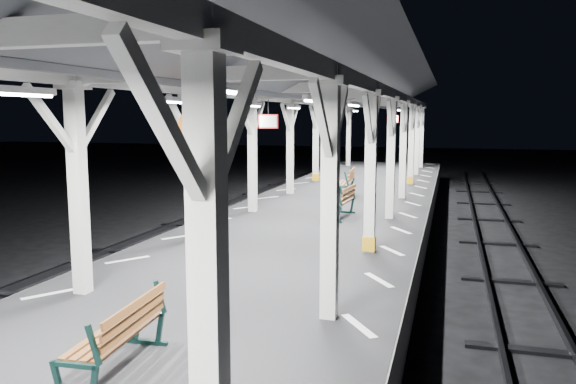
% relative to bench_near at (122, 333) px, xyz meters
% --- Properties ---
extents(ground, '(120.00, 120.00, 0.00)m').
position_rel_bench_near_xyz_m(ground, '(-0.17, 4.27, -1.44)').
color(ground, black).
rests_on(ground, ground).
extents(platform, '(6.00, 50.00, 1.00)m').
position_rel_bench_near_xyz_m(platform, '(-0.17, 4.27, -0.94)').
color(platform, black).
rests_on(platform, ground).
extents(hazard_stripes_left, '(1.00, 48.00, 0.01)m').
position_rel_bench_near_xyz_m(hazard_stripes_left, '(-2.62, 4.27, -0.44)').
color(hazard_stripes_left, silver).
rests_on(hazard_stripes_left, platform).
extents(hazard_stripes_right, '(1.00, 48.00, 0.01)m').
position_rel_bench_near_xyz_m(hazard_stripes_right, '(2.28, 4.27, -0.44)').
color(hazard_stripes_right, silver).
rests_on(hazard_stripes_right, platform).
extents(track_left, '(2.20, 60.00, 0.16)m').
position_rel_bench_near_xyz_m(track_left, '(-5.17, 4.27, -1.36)').
color(track_left, '#2D2D33').
rests_on(track_left, ground).
extents(track_right, '(2.20, 60.00, 0.16)m').
position_rel_bench_near_xyz_m(track_right, '(4.83, 4.27, -1.36)').
color(track_right, '#2D2D33').
rests_on(track_right, ground).
extents(canopy, '(5.40, 49.00, 4.65)m').
position_rel_bench_near_xyz_m(canopy, '(-0.17, 4.26, 3.12)').
color(canopy, silver).
rests_on(canopy, platform).
extents(bench_near, '(0.68, 1.57, 0.83)m').
position_rel_bench_near_xyz_m(bench_near, '(0.00, 0.00, 0.00)').
color(bench_near, black).
rests_on(bench_near, platform).
extents(bench_mid, '(0.70, 1.66, 0.88)m').
position_rel_bench_near_xyz_m(bench_mid, '(0.56, 9.98, 0.03)').
color(bench_mid, black).
rests_on(bench_mid, platform).
extents(bench_far, '(0.80, 1.88, 1.00)m').
position_rel_bench_near_xyz_m(bench_far, '(-0.06, 13.88, 0.09)').
color(bench_far, black).
rests_on(bench_far, platform).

